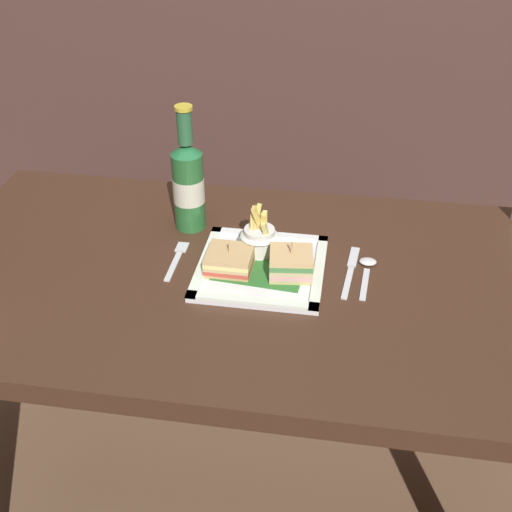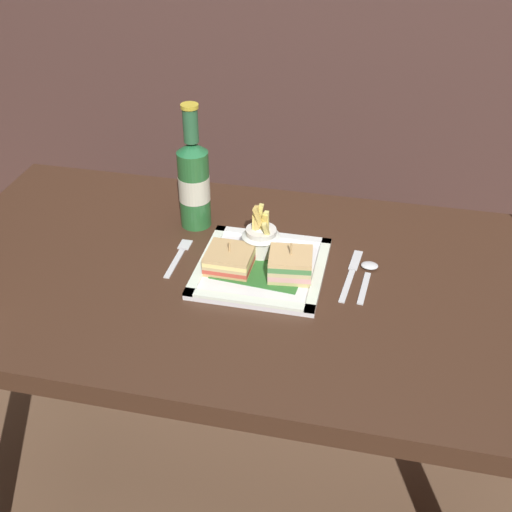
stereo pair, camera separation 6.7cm
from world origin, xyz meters
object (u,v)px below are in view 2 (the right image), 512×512
at_px(dining_table, 251,316).
at_px(fries_cup, 261,236).
at_px(beer_bottle, 194,181).
at_px(sandwich_half_right, 290,266).
at_px(fork, 179,255).
at_px(square_plate, 261,268).
at_px(knife, 351,272).
at_px(sandwich_half_left, 229,260).
at_px(spoon, 368,271).

relative_size(dining_table, fries_cup, 12.02).
bearing_deg(fries_cup, beer_bottle, 150.05).
height_order(sandwich_half_right, fork, sandwich_half_right).
bearing_deg(beer_bottle, dining_table, -45.02).
distance_m(square_plate, beer_bottle, 0.25).
bearing_deg(sandwich_half_right, knife, 23.57).
height_order(dining_table, fork, fork).
relative_size(dining_table, fork, 9.73).
bearing_deg(knife, fork, -177.47).
distance_m(beer_bottle, fork, 0.17).
height_order(square_plate, sandwich_half_left, sandwich_half_left).
relative_size(sandwich_half_right, knife, 0.52).
distance_m(sandwich_half_left, knife, 0.25).
distance_m(sandwich_half_right, knife, 0.13).
distance_m(beer_bottle, knife, 0.39).
height_order(square_plate, fries_cup, fries_cup).
height_order(sandwich_half_left, sandwich_half_right, sandwich_half_right).
relative_size(dining_table, spoon, 9.82).
relative_size(beer_bottle, fork, 2.05).
xyz_separation_m(sandwich_half_left, beer_bottle, (-0.12, 0.17, 0.08)).
xyz_separation_m(fries_cup, knife, (0.19, -0.02, -0.05)).
bearing_deg(square_plate, dining_table, -140.40).
bearing_deg(knife, sandwich_half_right, -156.43).
bearing_deg(fries_cup, sandwich_half_left, -126.32).
relative_size(beer_bottle, spoon, 2.06).
height_order(dining_table, sandwich_half_left, sandwich_half_left).
bearing_deg(fries_cup, sandwich_half_right, -43.27).
relative_size(sandwich_half_right, fries_cup, 0.83).
distance_m(square_plate, fork, 0.18).
relative_size(sandwich_half_left, spoon, 0.67).
bearing_deg(fries_cup, square_plate, -77.12).
height_order(sandwich_half_right, fries_cup, fries_cup).
distance_m(square_plate, knife, 0.18).
xyz_separation_m(square_plate, fork, (-0.18, 0.02, -0.01)).
height_order(fork, knife, same).
distance_m(knife, spoon, 0.03).
xyz_separation_m(sandwich_half_right, spoon, (0.15, 0.06, -0.03)).
bearing_deg(fork, fries_cup, 11.15).
height_order(beer_bottle, spoon, beer_bottle).
bearing_deg(fries_cup, spoon, -2.74).
bearing_deg(fries_cup, fork, -168.85).
xyz_separation_m(square_plate, sandwich_half_left, (-0.06, -0.02, 0.02)).
distance_m(sandwich_half_left, sandwich_half_right, 0.12).
height_order(sandwich_half_left, knife, sandwich_half_left).
bearing_deg(knife, spoon, 11.55).
xyz_separation_m(beer_bottle, fork, (0.00, -0.13, -0.11)).
height_order(fries_cup, knife, fries_cup).
distance_m(fries_cup, beer_bottle, 0.20).
bearing_deg(beer_bottle, sandwich_half_right, -34.42).
distance_m(dining_table, fork, 0.20).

